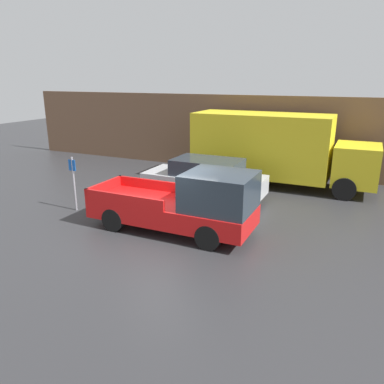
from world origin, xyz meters
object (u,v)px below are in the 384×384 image
at_px(pickup_truck, 187,204).
at_px(car, 205,179).
at_px(delivery_truck, 274,148).
at_px(parking_sign, 74,180).

bearing_deg(pickup_truck, car, 103.92).
xyz_separation_m(car, delivery_truck, (1.96, 3.23, 0.88)).
distance_m(delivery_truck, parking_sign, 8.69).
bearing_deg(car, pickup_truck, -76.08).
xyz_separation_m(pickup_truck, delivery_truck, (1.11, 6.66, 0.75)).
relative_size(delivery_truck, parking_sign, 3.95).
bearing_deg(parking_sign, car, 41.03).
relative_size(pickup_truck, delivery_truck, 0.66).
relative_size(pickup_truck, car, 1.09).
distance_m(pickup_truck, parking_sign, 4.62).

